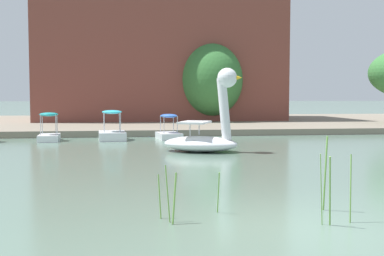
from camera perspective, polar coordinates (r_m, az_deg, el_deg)
name	(u,v)px	position (r m, az deg, el deg)	size (l,w,h in m)	color
ground_plane	(294,226)	(8.80, 11.95, -11.30)	(448.79, 448.79, 0.00)	#567060
shore_bank_far	(164,123)	(38.47, -3.29, 0.65)	(153.79, 22.60, 0.37)	slate
swan_boat	(206,132)	(19.73, 1.64, -0.48)	(3.54, 2.86, 3.42)	white
pedal_boat_blue	(169,132)	(25.62, -2.76, -0.42)	(1.36, 2.11, 1.34)	white
pedal_boat_cyan	(112,131)	(25.48, -9.43, -0.40)	(1.52, 2.29, 1.56)	white
pedal_boat_teal	(49,132)	(25.64, -16.55, -0.50)	(1.14, 2.04, 1.46)	white
tree_willow_overhanging	(211,80)	(37.12, 2.24, 5.69)	(6.18, 6.44, 5.97)	#4C3823
apartment_block	(159,35)	(41.32, -3.95, 10.87)	(19.34, 10.21, 14.04)	brown
reed_clump_foreground	(272,187)	(9.10, 9.45, -6.95)	(3.47, 1.36, 1.50)	#669942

